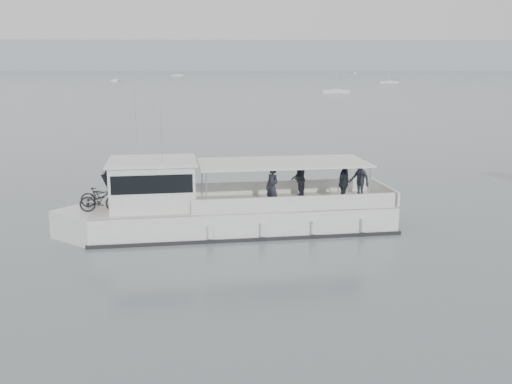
{
  "coord_description": "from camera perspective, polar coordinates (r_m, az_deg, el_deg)",
  "views": [
    {
      "loc": [
        5.53,
        -22.12,
        6.72
      ],
      "look_at": [
        6.27,
        0.56,
        1.6
      ],
      "focal_mm": 40.0,
      "sensor_mm": 36.0,
      "label": 1
    }
  ],
  "objects": [
    {
      "name": "ground",
      "position": [
        23.77,
        -15.29,
        -4.17
      ],
      "size": [
        1400.0,
        1400.0,
        0.0
      ],
      "primitive_type": "plane",
      "color": "slate",
      "rests_on": "ground"
    },
    {
      "name": "headland",
      "position": [
        582.19,
        -2.49,
        13.42
      ],
      "size": [
        1400.0,
        90.0,
        28.0
      ],
      "primitive_type": "cube",
      "color": "#939EA8",
      "rests_on": "ground"
    },
    {
      "name": "tour_boat",
      "position": [
        23.28,
        -4.17,
        -1.66
      ],
      "size": [
        13.95,
        4.82,
        5.8
      ],
      "rotation": [
        0.0,
        0.0,
        0.12
      ],
      "color": "white",
      "rests_on": "ground"
    },
    {
      "name": "moored_fleet",
      "position": [
        222.87,
        -13.64,
        10.73
      ],
      "size": [
        456.12,
        358.74,
        10.73
      ],
      "color": "white",
      "rests_on": "ground"
    }
  ]
}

